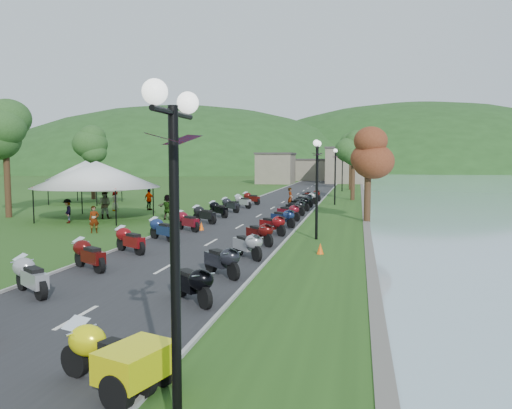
# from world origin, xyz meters

# --- Properties ---
(road) EXTENTS (7.00, 120.00, 0.02)m
(road) POSITION_xyz_m (0.00, 40.00, 0.01)
(road) COLOR #29292B
(road) RESTS_ON ground
(hills_backdrop) EXTENTS (360.00, 120.00, 76.00)m
(hills_backdrop) POSITION_xyz_m (0.00, 200.00, 0.00)
(hills_backdrop) COLOR #285621
(hills_backdrop) RESTS_ON ground
(far_building) EXTENTS (18.00, 16.00, 5.00)m
(far_building) POSITION_xyz_m (-2.00, 85.00, 2.50)
(far_building) COLOR gray
(far_building) RESTS_ON ground
(yellow_trike) EXTENTS (2.73, 2.17, 1.09)m
(yellow_trike) POSITION_xyz_m (2.76, 0.53, 0.55)
(yellow_trike) COLOR yellow
(yellow_trike) RESTS_ON ground
(moto_row_left) EXTENTS (2.60, 40.64, 1.10)m
(moto_row_left) POSITION_xyz_m (-2.56, 17.84, 0.55)
(moto_row_left) COLOR #331411
(moto_row_left) RESTS_ON ground
(moto_row_right) EXTENTS (2.60, 38.75, 1.10)m
(moto_row_right) POSITION_xyz_m (2.51, 24.09, 0.55)
(moto_row_right) COLOR #331411
(moto_row_right) RESTS_ON ground
(streetlamp_near) EXTENTS (1.40, 1.40, 5.00)m
(streetlamp_near) POSITION_xyz_m (4.61, -0.96, 2.50)
(streetlamp_near) COLOR black
(streetlamp_near) RESTS_ON ground
(vendor_tent_main) EXTENTS (5.73, 5.73, 4.00)m
(vendor_tent_main) POSITION_xyz_m (-10.47, 23.78, 2.00)
(vendor_tent_main) COLOR silver
(vendor_tent_main) RESTS_ON ground
(vendor_tent_side) EXTENTS (4.79, 4.79, 4.00)m
(vendor_tent_side) POSITION_xyz_m (-17.99, 35.22, 2.00)
(vendor_tent_side) COLOR silver
(vendor_tent_side) RESTS_ON ground
(tree_park_left) EXTENTS (3.49, 3.49, 9.68)m
(tree_park_left) POSITION_xyz_m (-17.29, 23.63, 4.84)
(tree_park_left) COLOR #326027
(tree_park_left) RESTS_ON ground
(tree_lakeside) EXTENTS (2.45, 2.45, 6.82)m
(tree_lakeside) POSITION_xyz_m (7.66, 26.14, 3.41)
(tree_lakeside) COLOR #326027
(tree_lakeside) RESTS_ON ground
(pedestrian_a) EXTENTS (0.69, 0.65, 1.52)m
(pedestrian_a) POSITION_xyz_m (-7.34, 17.83, 0.00)
(pedestrian_a) COLOR slate
(pedestrian_a) RESTS_ON ground
(pedestrian_b) EXTENTS (1.00, 0.61, 1.97)m
(pedestrian_b) POSITION_xyz_m (-10.16, 24.21, 0.00)
(pedestrian_b) COLOR slate
(pedestrian_b) RESTS_ON ground
(pedestrian_c) EXTENTS (0.97, 1.04, 1.57)m
(pedestrian_c) POSITION_xyz_m (-11.29, 21.50, 0.00)
(pedestrian_c) COLOR slate
(pedestrian_c) RESTS_ON ground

